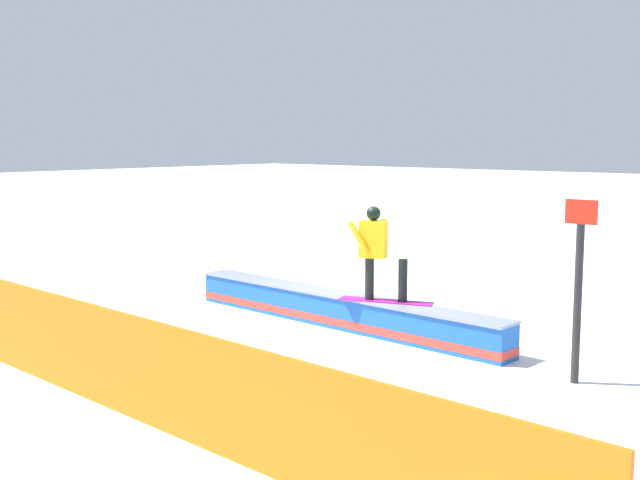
{
  "coord_description": "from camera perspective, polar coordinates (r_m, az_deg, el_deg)",
  "views": [
    {
      "loc": [
        -8.07,
        9.76,
        3.03
      ],
      "look_at": [
        -0.49,
        1.02,
        1.55
      ],
      "focal_mm": 44.7,
      "sensor_mm": 36.0,
      "label": 1
    }
  ],
  "objects": [
    {
      "name": "ground_plane",
      "position": [
        13.02,
        1.33,
        -6.17
      ],
      "size": [
        120.0,
        120.0,
        0.0
      ],
      "primitive_type": "plane",
      "color": "white"
    },
    {
      "name": "grind_box",
      "position": [
        12.96,
        1.34,
        -5.1
      ],
      "size": [
        6.32,
        0.83,
        0.55
      ],
      "color": "blue",
      "rests_on": "ground_plane"
    },
    {
      "name": "snowboarder",
      "position": [
        12.18,
        4.1,
        -0.7
      ],
      "size": [
        1.48,
        0.77,
        1.46
      ],
      "color": "#B81A91",
      "rests_on": "grind_box"
    },
    {
      "name": "safety_fence",
      "position": [
        9.83,
        -16.64,
        -7.5
      ],
      "size": [
        12.95,
        0.67,
        1.14
      ],
      "primitive_type": "cube",
      "rotation": [
        0.0,
        0.0,
        -0.05
      ],
      "color": "orange",
      "rests_on": "ground_plane"
    },
    {
      "name": "trail_marker",
      "position": [
        10.3,
        18.0,
        -3.19
      ],
      "size": [
        0.4,
        0.1,
        2.29
      ],
      "color": "#262628",
      "rests_on": "ground_plane"
    }
  ]
}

